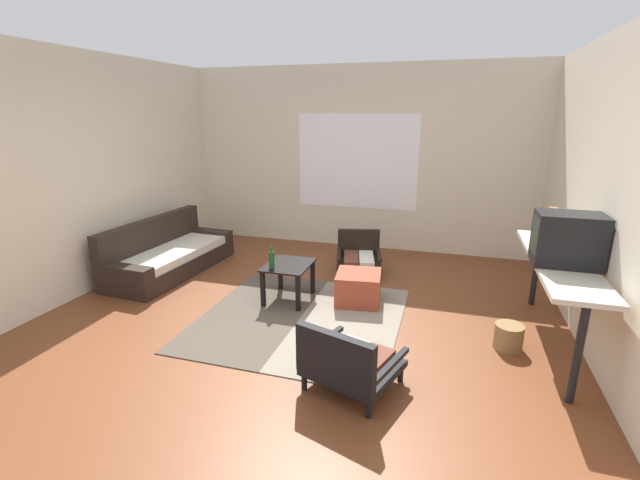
# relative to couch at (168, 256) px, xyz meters

# --- Properties ---
(ground_plane) EXTENTS (7.80, 7.80, 0.00)m
(ground_plane) POSITION_rel_couch_xyz_m (2.11, -1.15, -0.22)
(ground_plane) COLOR brown
(far_wall_with_window) EXTENTS (5.60, 0.13, 2.70)m
(far_wall_with_window) POSITION_rel_couch_xyz_m (2.11, 1.91, 1.13)
(far_wall_with_window) COLOR beige
(far_wall_with_window) RESTS_ON ground
(side_wall_right) EXTENTS (0.12, 6.60, 2.70)m
(side_wall_right) POSITION_rel_couch_xyz_m (4.77, -0.85, 1.13)
(side_wall_right) COLOR beige
(side_wall_right) RESTS_ON ground
(side_wall_left) EXTENTS (0.12, 6.60, 2.70)m
(side_wall_left) POSITION_rel_couch_xyz_m (-0.55, -0.85, 1.13)
(side_wall_left) COLOR beige
(side_wall_left) RESTS_ON ground
(area_rug) EXTENTS (1.99, 2.05, 0.01)m
(area_rug) POSITION_rel_couch_xyz_m (2.12, -0.79, -0.21)
(area_rug) COLOR #4C4238
(area_rug) RESTS_ON ground
(couch) EXTENTS (0.84, 1.89, 0.70)m
(couch) POSITION_rel_couch_xyz_m (0.00, 0.00, 0.00)
(couch) COLOR black
(couch) RESTS_ON ground
(coffee_table) EXTENTS (0.48, 0.58, 0.43)m
(coffee_table) POSITION_rel_couch_xyz_m (1.84, -0.40, 0.12)
(coffee_table) COLOR black
(coffee_table) RESTS_ON ground
(armchair_by_window) EXTENTS (0.68, 0.70, 0.53)m
(armchair_by_window) POSITION_rel_couch_xyz_m (2.40, 0.71, 0.02)
(armchair_by_window) COLOR black
(armchair_by_window) RESTS_ON ground
(armchair_striped_foreground) EXTENTS (0.79, 0.77, 0.56)m
(armchair_striped_foreground) POSITION_rel_couch_xyz_m (2.86, -1.82, 0.02)
(armchair_striped_foreground) COLOR black
(armchair_striped_foreground) RESTS_ON ground
(ottoman_orange) EXTENTS (0.53, 0.53, 0.35)m
(ottoman_orange) POSITION_rel_couch_xyz_m (2.60, -0.24, -0.04)
(ottoman_orange) COLOR #993D28
(ottoman_orange) RESTS_ON ground
(console_shelf) EXTENTS (0.46, 1.88, 0.81)m
(console_shelf) POSITION_rel_couch_xyz_m (4.44, -0.60, 0.52)
(console_shelf) COLOR beige
(console_shelf) RESTS_ON ground
(crt_television) EXTENTS (0.51, 0.35, 0.43)m
(crt_television) POSITION_rel_couch_xyz_m (4.44, -0.75, 0.81)
(crt_television) COLOR black
(crt_television) RESTS_ON console_shelf
(clay_vase) EXTENTS (0.24, 0.24, 0.34)m
(clay_vase) POSITION_rel_couch_xyz_m (4.44, -0.08, 0.72)
(clay_vase) COLOR brown
(clay_vase) RESTS_ON console_shelf
(glass_bottle) EXTENTS (0.06, 0.06, 0.24)m
(glass_bottle) POSITION_rel_couch_xyz_m (1.72, -0.57, 0.31)
(glass_bottle) COLOR #194723
(glass_bottle) RESTS_ON coffee_table
(wicker_basket) EXTENTS (0.25, 0.25, 0.23)m
(wicker_basket) POSITION_rel_couch_xyz_m (4.09, -0.81, -0.10)
(wicker_basket) COLOR olive
(wicker_basket) RESTS_ON ground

